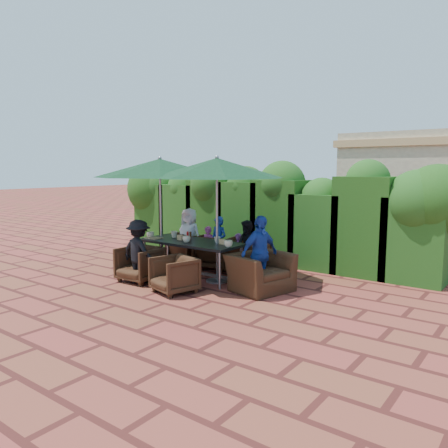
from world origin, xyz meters
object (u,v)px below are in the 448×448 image
Objects in this scene: chair_far_mid at (215,250)px; chair_end_right at (260,266)px; chair_far_left at (188,246)px; chair_near_right at (174,273)px; chair_near_left at (140,262)px; umbrella_left at (160,168)px; umbrella_right at (217,168)px; dining_table at (191,245)px; chair_far_right at (249,256)px.

chair_end_right is at bearing 139.14° from chair_far_mid.
chair_near_right is at bearing 130.76° from chair_far_left.
chair_end_right reaches higher than chair_near_left.
umbrella_left is 1.05× the size of umbrella_right.
umbrella_right is 3.45× the size of chair_near_left.
umbrella_left is (-0.77, -0.08, 1.54)m from dining_table.
chair_near_left is at bearing -78.35° from umbrella_left.
chair_far_mid is 1.14× the size of chair_near_right.
chair_far_mid reaches higher than chair_near_left.
umbrella_right reaches higher than chair_far_left.
chair_far_mid reaches higher than chair_far_left.
chair_far_mid is at bearing -176.36° from chair_far_left.
chair_far_mid reaches higher than chair_near_right.
chair_end_right is (1.76, -0.94, 0.05)m from chair_far_mid.
umbrella_left is at bearing 29.74° from chair_far_right.
chair_near_left is (-0.50, -1.79, -0.03)m from chair_far_mid.
chair_end_right reaches higher than chair_far_mid.
chair_far_left is at bearing -4.42° from chair_far_right.
chair_far_left reaches higher than chair_near_left.
chair_near_right is (1.09, -0.18, -0.02)m from chair_near_left.
umbrella_right reaches higher than chair_near_right.
dining_table is 0.84× the size of umbrella_right.
chair_end_right is (2.41, 0.09, -1.76)m from umbrella_left.
chair_far_left is 1.84m from chair_near_left.
chair_far_right is 2.27m from chair_near_left.
umbrella_right is 2.49× the size of chair_end_right.
chair_end_right reaches higher than chair_near_right.
umbrella_right reaches higher than chair_end_right.
chair_far_left is at bearing 84.78° from chair_end_right.
umbrella_right is at bearing 3.69° from dining_table.
chair_end_right is (1.65, 0.01, -0.22)m from dining_table.
dining_table is 0.81× the size of umbrella_left.
umbrella_right reaches higher than chair_far_right.
umbrella_left is 2.60× the size of chair_end_right.
chair_near_left reaches higher than chair_near_right.
chair_far_mid is (0.65, 1.03, -1.81)m from umbrella_left.
umbrella_left is at bearing -175.10° from umbrella_right.
chair_far_mid reaches higher than dining_table.
chair_far_left is 0.82m from chair_far_mid.
umbrella_right is (1.40, 0.12, -0.00)m from umbrella_left.
chair_near_right is 0.68× the size of chair_end_right.
chair_far_left is at bearing 134.12° from dining_table.
chair_far_mid is 1.07× the size of chair_near_left.
chair_near_left is 1.10m from chair_near_right.
umbrella_left is 1.99m from chair_near_left.
chair_far_right is at bearing 80.61° from umbrella_right.
chair_far_right is 0.73× the size of chair_end_right.
chair_near_right is (-0.31, -1.96, -0.02)m from chair_far_right.
chair_far_mid is 0.90m from chair_far_right.
umbrella_right is (0.64, 0.04, 1.54)m from dining_table.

